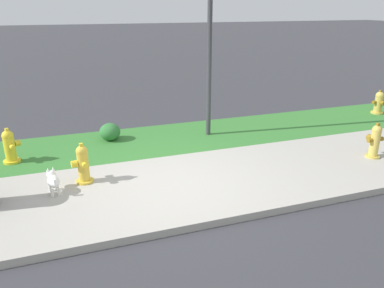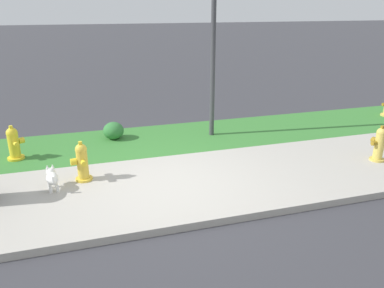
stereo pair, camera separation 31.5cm
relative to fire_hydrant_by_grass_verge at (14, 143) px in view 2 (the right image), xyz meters
name	(u,v)px [view 2 (the right image)]	position (x,y,z in m)	size (l,w,h in m)	color
ground_plane	(167,185)	(2.65, -2.02, -0.34)	(120.00, 120.00, 0.00)	#38383D
sidewalk_pavement	(167,185)	(2.65, -2.02, -0.33)	(18.00, 2.57, 0.01)	#ADA89E
grass_verge	(144,141)	(2.65, 0.33, -0.33)	(18.00, 2.13, 0.01)	#387A33
street_curb	(189,224)	(2.65, -3.39, -0.28)	(18.00, 0.16, 0.12)	#ADA89E
fire_hydrant_by_grass_verge	(14,143)	(0.00, 0.00, 0.00)	(0.37, 0.39, 0.71)	yellow
fire_hydrant_far_end	(82,162)	(1.28, -1.40, 0.01)	(0.35, 0.38, 0.73)	gold
fire_hydrant_near_corner	(379,144)	(6.91, -2.15, 0.01)	(0.36, 0.33, 0.73)	gold
small_white_dog	(52,178)	(0.78, -1.62, -0.12)	(0.24, 0.48, 0.39)	white
shrub_bush_far_verge	(113,131)	(2.01, 0.67, -0.14)	(0.47, 0.47, 0.40)	#337538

